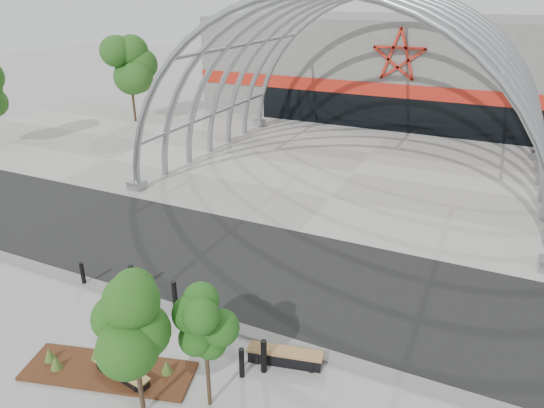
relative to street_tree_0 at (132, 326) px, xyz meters
name	(u,v)px	position (x,y,z in m)	size (l,w,h in m)	color
ground	(221,320)	(-0.15, 4.18, -2.77)	(140.00, 140.00, 0.00)	gray
road	(267,269)	(-0.15, 7.68, -2.76)	(140.00, 7.00, 0.02)	black
forecourt	(353,173)	(-0.15, 19.68, -2.75)	(60.00, 17.00, 0.04)	#9C978C
kerb	(217,323)	(-0.15, 3.93, -2.71)	(60.00, 0.50, 0.12)	slate
arena_building	(415,66)	(-0.15, 37.63, 1.22)	(34.00, 15.24, 8.00)	slate
vault_canopy	(353,173)	(-0.15, 19.68, -2.75)	(20.80, 15.80, 20.36)	#92969B
planting_bed	(107,368)	(-1.90, 0.74, -2.65)	(5.08, 2.72, 0.51)	#401B0F
street_tree_0	(132,326)	(0.00, 0.00, 0.00)	(1.69, 1.69, 3.85)	#332119
street_tree_1	(205,333)	(1.39, 0.98, -0.46)	(1.36, 1.36, 3.21)	#2F2415
bench_0	(123,375)	(-1.26, 0.68, -2.58)	(1.89, 0.66, 0.39)	black
bench_1	(285,357)	(2.58, 3.20, -2.54)	(2.25, 0.95, 0.46)	black
bollard_0	(83,274)	(-5.78, 3.82, -2.29)	(0.15, 0.15, 0.95)	black
bollard_1	(132,279)	(-3.82, 4.21, -2.20)	(0.18, 0.18, 1.13)	black
bollard_2	(175,295)	(-1.87, 4.05, -2.22)	(0.17, 0.17, 1.09)	black
bollard_3	(242,363)	(1.69, 2.21, -2.29)	(0.15, 0.15, 0.96)	black
bollard_4	(264,356)	(2.16, 2.65, -2.23)	(0.17, 0.17, 1.08)	black
bg_tree_0	(129,64)	(-20.15, 24.18, 1.87)	(3.00, 3.00, 6.45)	#2F1F15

